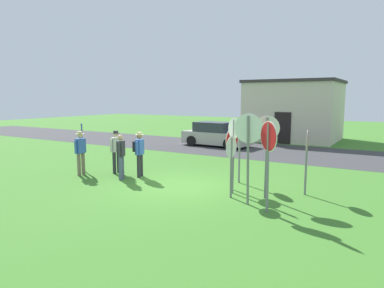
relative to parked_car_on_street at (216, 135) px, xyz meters
The scene contains 17 objects.
ground_plane 10.50m from the parked_car_on_street, 70.02° to the right, with size 80.00×80.00×0.00m, color #3D7528.
street_asphalt 3.67m from the parked_car_on_street, ahead, with size 60.00×6.40×0.01m, color #38383A.
building_background 6.91m from the parked_car_on_street, 60.66° to the left, with size 6.23×5.62×4.27m.
parked_car_on_street is the anchor object (origin of this frame).
stop_sign_leaning_right 12.42m from the parked_car_on_street, 58.50° to the right, with size 0.84×0.19×2.62m.
stop_sign_tallest 9.78m from the parked_car_on_street, 57.77° to the right, with size 0.29×0.71×2.37m.
stop_sign_nearest 11.65m from the parked_car_on_street, 60.41° to the right, with size 0.07×0.67×1.90m.
stop_sign_center_cluster 10.67m from the parked_car_on_street, 59.87° to the right, with size 0.12×0.73×2.04m.
stop_sign_leaning_left 11.81m from the parked_car_on_street, 55.32° to the right, with size 0.68×0.39×2.52m.
stop_sign_far_back 13.09m from the parked_car_on_street, 56.71° to the right, with size 0.63×0.54×2.45m.
stop_sign_low_front 11.16m from the parked_car_on_street, 59.84° to the right, with size 0.56×0.41×2.42m.
stop_sign_rear_right 11.52m from the parked_car_on_street, 48.49° to the right, with size 0.16×0.62×2.05m.
person_in_dark_shirt 10.13m from the parked_car_on_street, 83.07° to the right, with size 0.35×0.53×1.69m.
person_on_left 10.35m from the parked_car_on_street, 93.65° to the right, with size 0.31×0.57×1.74m.
person_with_sunhat 9.49m from the parked_car_on_street, 80.77° to the right, with size 0.42×0.56×1.74m.
person_in_blue 9.34m from the parked_car_on_street, 88.22° to the right, with size 0.32×0.57×1.74m.
info_panel_leftmost 9.78m from the parked_car_on_street, 97.61° to the right, with size 0.48×0.40×1.99m.
Camera 1 is at (6.55, -9.79, 3.05)m, focal length 32.65 mm.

